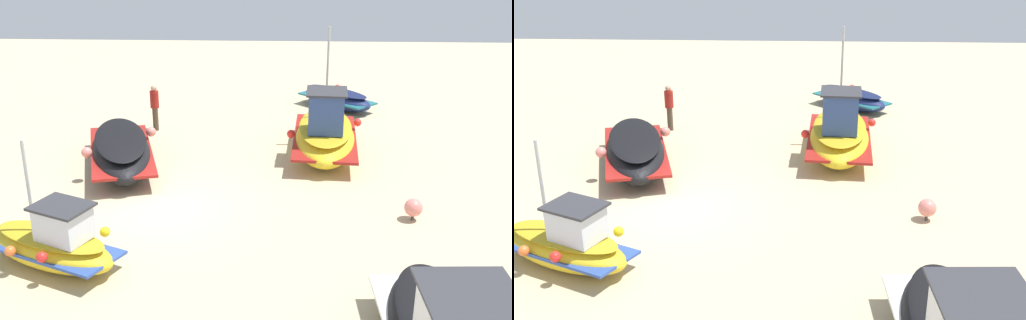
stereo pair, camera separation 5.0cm
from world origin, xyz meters
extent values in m
plane|color=#C6B289|center=(0.00, 0.00, 0.00)|extent=(46.69, 46.69, 0.00)
ellipsoid|color=black|center=(2.84, 1.73, 0.54)|extent=(5.12, 3.08, 1.11)
cube|color=maroon|center=(2.84, 1.73, 0.59)|extent=(4.95, 3.07, 0.12)
ellipsoid|color=black|center=(2.84, 1.73, 0.99)|extent=(4.50, 2.69, 0.20)
sphere|color=#EA7F75|center=(1.75, 2.48, 0.94)|extent=(0.33, 0.33, 0.33)
sphere|color=#EA7F75|center=(3.94, 0.97, 0.85)|extent=(0.33, 0.33, 0.33)
ellipsoid|color=gold|center=(4.37, -4.79, 0.52)|extent=(4.90, 2.32, 1.07)
cube|color=maroon|center=(4.37, -4.79, 0.58)|extent=(4.71, 2.37, 0.11)
ellipsoid|color=gold|center=(4.37, -4.79, 0.97)|extent=(4.31, 2.03, 0.19)
cube|color=#2D4784|center=(3.65, -4.74, 1.69)|extent=(1.17, 1.17, 1.28)
cube|color=#333338|center=(3.65, -4.74, 2.36)|extent=(1.36, 1.36, 0.06)
cylinder|color=#B7B7BC|center=(5.17, -4.84, 2.59)|extent=(0.08, 0.08, 3.07)
sphere|color=red|center=(5.12, -5.94, 0.86)|extent=(0.27, 0.27, 0.27)
sphere|color=red|center=(3.61, -3.64, 0.95)|extent=(0.27, 0.27, 0.27)
ellipsoid|color=navy|center=(9.50, -5.60, 0.39)|extent=(3.18, 3.25, 0.82)
cube|color=#1E6670|center=(9.50, -5.60, 0.43)|extent=(3.11, 3.17, 0.10)
ellipsoid|color=#151E45|center=(9.50, -5.60, 0.72)|extent=(2.79, 2.85, 0.16)
sphere|color=red|center=(10.42, -5.69, 0.64)|extent=(0.25, 0.25, 0.25)
sphere|color=#EA7F75|center=(8.58, -5.52, 0.63)|extent=(0.25, 0.25, 0.25)
ellipsoid|color=gold|center=(-3.06, 1.97, 0.40)|extent=(2.67, 3.67, 0.89)
cube|color=#2D4C9E|center=(-3.06, 1.97, 0.44)|extent=(2.62, 3.55, 0.15)
ellipsoid|color=gold|center=(-3.06, 1.97, 0.74)|extent=(2.32, 3.22, 0.20)
cube|color=silver|center=(-3.25, 1.55, 1.19)|extent=(1.22, 1.34, 0.77)
cube|color=#333338|center=(-3.25, 1.55, 1.61)|extent=(1.41, 1.55, 0.06)
cylinder|color=#B7B7BC|center=(-2.87, 2.40, 1.91)|extent=(0.08, 0.08, 2.22)
sphere|color=orange|center=(-1.97, 2.52, 0.61)|extent=(0.25, 0.25, 0.25)
sphere|color=orange|center=(-3.57, 2.72, 0.64)|extent=(0.25, 0.25, 0.25)
sphere|color=red|center=(-2.36, 1.65, 0.61)|extent=(0.25, 0.25, 0.25)
sphere|color=red|center=(-3.96, 1.85, 0.73)|extent=(0.25, 0.25, 0.25)
sphere|color=yellow|center=(-2.76, 0.78, 0.72)|extent=(0.25, 0.25, 0.25)
cube|color=#333338|center=(-7.22, -6.28, 2.17)|extent=(1.64, 1.62, 0.06)
sphere|color=orange|center=(-5.58, -7.24, 0.94)|extent=(0.24, 0.24, 0.24)
cylinder|color=brown|center=(6.64, 1.39, 0.43)|extent=(0.14, 0.14, 0.86)
cylinder|color=brown|center=(6.51, 1.29, 0.43)|extent=(0.14, 0.14, 0.86)
cylinder|color=maroon|center=(6.58, 1.34, 1.18)|extent=(0.32, 0.32, 0.63)
sphere|color=tan|center=(6.58, 1.34, 1.60)|extent=(0.22, 0.22, 0.22)
cylinder|color=#3F3F42|center=(-0.46, -6.83, 0.06)|extent=(0.08, 0.08, 0.13)
sphere|color=#EA7F75|center=(-0.46, -6.83, 0.37)|extent=(0.48, 0.48, 0.48)
camera|label=1|loc=(-15.77, -3.24, 7.82)|focal=44.72mm
camera|label=2|loc=(-15.77, -3.29, 7.82)|focal=44.72mm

